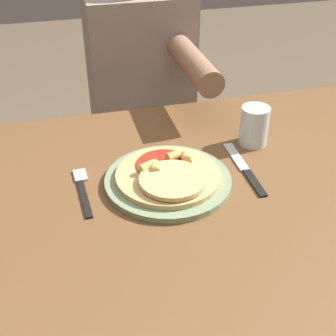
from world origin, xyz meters
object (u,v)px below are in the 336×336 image
Objects in this scene: dining_table at (184,233)px; drinking_glass at (254,126)px; pizza at (168,175)px; knife at (245,169)px; fork at (83,189)px; person_diner at (142,96)px; plate at (168,181)px.

drinking_glass reaches higher than dining_table.
knife is (0.18, 0.01, -0.02)m from pizza.
person_diner reaches higher than fork.
dining_table is 5.83× the size of knife.
knife is 0.19× the size of person_diner.
plate is 0.02m from pizza.
dining_table is 5.69× the size of pizza.
pizza is 0.27m from drinking_glass.
dining_table is 0.13m from plate.
person_diner is at bearing 86.02° from dining_table.
dining_table is at bearing -143.83° from drinking_glass.
plate is 1.24× the size of knife.
plate reaches higher than fork.
person_diner reaches higher than pizza.
plate is 1.21× the size of pizza.
dining_table is at bearing -61.34° from pizza.
dining_table is 7.31× the size of fork.
plate is 0.18m from knife.
fork is 0.36m from knife.
dining_table is 0.24m from fork.
pizza is (-0.00, -0.00, 0.02)m from plate.
pizza is (-0.02, 0.04, 0.13)m from dining_table.
fork is 0.15× the size of person_diner.
person_diner is (0.25, 0.58, -0.07)m from fork.
pizza is 1.03× the size of knife.
drinking_glass is (0.06, 0.11, 0.05)m from knife.
knife is at bearing 3.44° from pizza.
drinking_glass reaches higher than plate.
plate is 1.56× the size of fork.
drinking_glass is (0.43, 0.09, 0.05)m from fork.
fork is 1.81× the size of drinking_glass.
knife is (0.18, 0.01, -0.00)m from plate.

